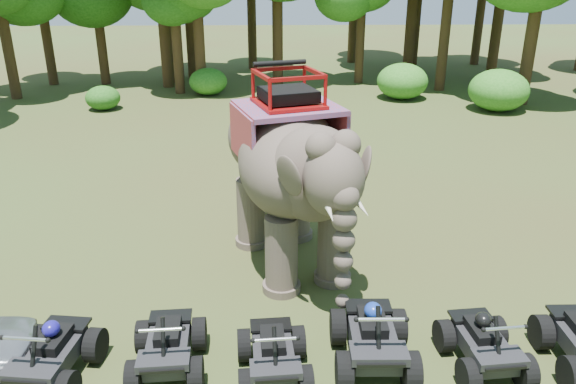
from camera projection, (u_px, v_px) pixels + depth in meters
name	position (u px, v px, depth m)	size (l,w,h in m)	color
ground	(290.00, 297.00, 11.77)	(110.00, 110.00, 0.00)	#47381E
elephant	(290.00, 171.00, 12.35)	(2.37, 5.39, 4.53)	brown
atv_0	(49.00, 348.00, 9.23)	(1.26, 1.73, 1.28)	black
atv_1	(167.00, 339.00, 9.47)	(1.23, 1.68, 1.25)	black
atv_2	(273.00, 348.00, 9.29)	(1.19, 1.63, 1.21)	black
atv_3	(374.00, 330.00, 9.58)	(1.36, 1.86, 1.38)	black
atv_4	(485.00, 337.00, 9.54)	(1.20, 1.64, 1.22)	black
tree_1	(361.00, 22.00, 31.52)	(4.72, 4.72, 6.75)	#195114
tree_2	(447.00, 14.00, 29.32)	(5.63, 5.63, 8.04)	#195114
tree_25	(3.00, 23.00, 27.51)	(5.26, 5.26, 7.51)	#195114
tree_26	(98.00, 15.00, 31.01)	(5.30, 5.30, 7.57)	#195114
tree_27	(197.00, 9.00, 28.46)	(6.03, 6.03, 8.61)	#195114
tree_28	(43.00, 16.00, 30.84)	(5.31, 5.31, 7.58)	#195114
tree_33	(174.00, 1.00, 32.66)	(6.16, 6.16, 8.80)	#195114
tree_38	(165.00, 7.00, 31.25)	(5.87, 5.87, 8.39)	#195114
tree_39	(251.00, 0.00, 35.32)	(6.06, 6.06, 8.66)	#195114
tree_40	(175.00, 25.00, 28.80)	(4.94, 4.94, 7.06)	#195114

